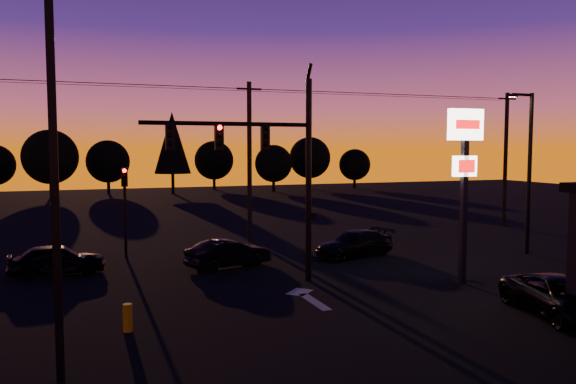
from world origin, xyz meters
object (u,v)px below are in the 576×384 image
object	(u,v)px
car_left	(57,259)
parking_lot_light	(53,149)
car_mid	(228,253)
streetlight	(528,166)
bollard	(128,318)
suv_parked	(561,297)
traffic_signal_mast	(270,157)
secondary_signal	(125,199)
pylon_sign	(465,158)
car_right	(354,244)

from	to	relation	value
car_left	parking_lot_light	bearing A→B (deg)	179.25
car_left	car_mid	world-z (taller)	car_left
parking_lot_light	streetlight	distance (m)	23.05
streetlight	bollard	xyz separation A→B (m)	(-19.70, -5.51, -4.02)
car_mid	suv_parked	world-z (taller)	car_mid
traffic_signal_mast	bollard	size ratio (longest dim) A/B	10.59
secondary_signal	suv_parked	xyz separation A→B (m)	(12.15, -14.67, -2.25)
pylon_sign	bollard	bearing A→B (deg)	-173.27
secondary_signal	car_mid	world-z (taller)	secondary_signal
bollard	car_mid	distance (m)	9.01
secondary_signal	car_mid	xyz separation A→B (m)	(4.11, -3.94, -2.23)
secondary_signal	car_mid	bearing A→B (deg)	-43.82
traffic_signal_mast	parking_lot_light	bearing A→B (deg)	-136.63
pylon_sign	car_right	xyz separation A→B (m)	(-1.48, 6.38, -4.29)
secondary_signal	streetlight	bearing A→B (deg)	-17.56
car_mid	secondary_signal	bearing A→B (deg)	28.85
traffic_signal_mast	secondary_signal	xyz separation A→B (m)	(-4.90, 7.49, -2.07)
car_mid	car_right	xyz separation A→B (m)	(6.41, 0.34, -0.00)
secondary_signal	car_right	world-z (taller)	secondary_signal
streetlight	car_mid	size ratio (longest dim) A/B	2.10
car_right	car_mid	bearing A→B (deg)	-103.22
car_left	suv_parked	xyz separation A→B (m)	(15.13, -11.75, -0.04)
car_right	car_left	bearing A→B (deg)	-109.12
parking_lot_light	traffic_signal_mast	bearing A→B (deg)	43.37
traffic_signal_mast	car_mid	xyz separation A→B (m)	(-0.79, 3.55, -4.31)
parking_lot_light	streetlight	size ratio (longest dim) A/B	1.14
streetlight	suv_parked	xyz separation A→B (m)	(-6.76, -8.69, -3.80)
pylon_sign	suv_parked	bearing A→B (deg)	-88.17
suv_parked	car_left	bearing A→B (deg)	153.73
streetlight	suv_parked	distance (m)	11.65
streetlight	suv_parked	size ratio (longest dim) A/B	1.81
car_left	pylon_sign	bearing A→B (deg)	-118.38
secondary_signal	suv_parked	distance (m)	19.18
secondary_signal	streetlight	xyz separation A→B (m)	(18.91, -5.99, 1.56)
pylon_sign	suv_parked	xyz separation A→B (m)	(0.15, -4.69, -4.30)
bollard	car_mid	xyz separation A→B (m)	(4.90, 7.56, 0.22)
traffic_signal_mast	streetlight	distance (m)	14.10
traffic_signal_mast	pylon_sign	world-z (taller)	traffic_signal_mast
parking_lot_light	car_right	size ratio (longest dim) A/B	2.12
parking_lot_light	pylon_sign	world-z (taller)	parking_lot_light
bollard	car_right	bearing A→B (deg)	34.91
secondary_signal	streetlight	size ratio (longest dim) A/B	0.54
car_mid	bollard	bearing A→B (deg)	129.72
parking_lot_light	car_mid	distance (m)	13.28
streetlight	car_mid	bearing A→B (deg)	172.14
streetlight	suv_parked	bearing A→B (deg)	-127.88
bollard	car_left	xyz separation A→B (m)	(-2.19, 8.57, 0.25)
secondary_signal	parking_lot_light	bearing A→B (deg)	-99.79
suv_parked	parking_lot_light	bearing A→B (deg)	-169.18
traffic_signal_mast	parking_lot_light	xyz separation A→B (m)	(-7.40, -6.99, 0.33)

